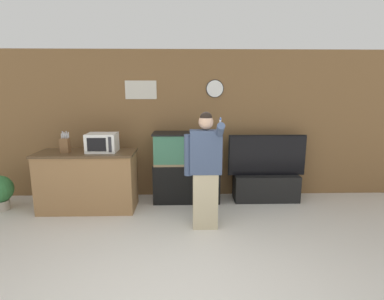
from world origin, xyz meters
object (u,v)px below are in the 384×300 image
Objects in this scene: aquarium_on_stand at (187,167)px; knife_block at (65,145)px; microwave at (102,143)px; person_standing at (205,169)px; counter_island at (88,181)px; tv_on_stand at (266,181)px.

knife_block is at bearing -167.90° from aquarium_on_stand.
aquarium_on_stand is (1.33, 0.35, -0.50)m from microwave.
knife_block is 2.25m from person_standing.
person_standing is (1.84, -0.71, 0.37)m from counter_island.
tv_on_stand is at bearing 42.22° from person_standing.
person_standing reaches higher than counter_island.
person_standing is (2.14, -0.66, -0.22)m from knife_block.
person_standing is at bearing -137.78° from tv_on_stand.
microwave is 0.56m from knife_block.
aquarium_on_stand reaches higher than tv_on_stand.
microwave is at bearing 1.94° from counter_island.
knife_block is (-0.30, -0.05, 0.60)m from counter_island.
tv_on_stand is (2.73, 0.32, -0.75)m from microwave.
microwave is 0.28× the size of person_standing.
person_standing reaches higher than microwave.
knife_block reaches higher than aquarium_on_stand.
knife_block is (-0.56, -0.06, -0.03)m from microwave.
microwave is 1.75m from person_standing.
microwave is (0.26, 0.01, 0.62)m from counter_island.
microwave is at bearing 6.10° from knife_block.
person_standing reaches higher than aquarium_on_stand.
counter_island is at bearing 9.70° from knife_block.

